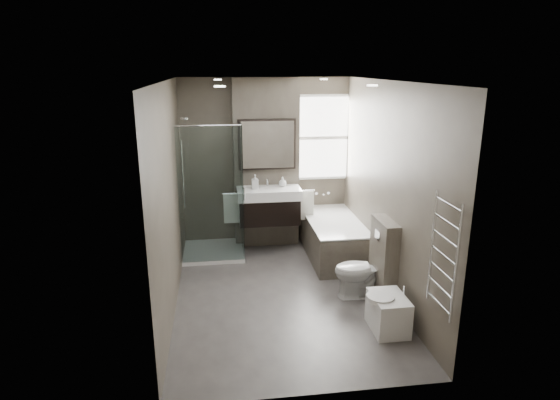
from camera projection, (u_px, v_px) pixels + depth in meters
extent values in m
cube|color=#4C4846|center=(282.00, 295.00, 5.90)|extent=(2.65, 3.85, 0.05)
cube|color=silver|center=(282.00, 79.00, 5.16)|extent=(2.65, 3.85, 0.05)
cube|color=brown|center=(265.00, 162.00, 7.36)|extent=(2.65, 0.05, 2.60)
cube|color=brown|center=(316.00, 258.00, 3.70)|extent=(2.65, 0.05, 2.60)
cube|color=brown|center=(168.00, 198.00, 5.36)|extent=(0.05, 3.85, 2.60)
cube|color=brown|center=(390.00, 190.00, 5.70)|extent=(0.05, 3.85, 2.60)
cube|color=#524B41|center=(266.00, 164.00, 7.22)|extent=(1.00, 0.25, 2.60)
cube|color=black|center=(269.00, 210.00, 7.06)|extent=(0.90, 0.45, 0.38)
cube|color=white|center=(269.00, 193.00, 6.99)|extent=(0.95, 0.47, 0.15)
cylinder|color=silver|center=(267.00, 182.00, 7.11)|extent=(0.03, 0.03, 0.12)
cylinder|color=silver|center=(268.00, 179.00, 7.04)|extent=(0.02, 0.12, 0.02)
cube|color=black|center=(267.00, 144.00, 6.98)|extent=(0.86, 0.06, 0.76)
cube|color=white|center=(267.00, 145.00, 6.94)|extent=(0.80, 0.02, 0.70)
cube|color=silver|center=(232.00, 208.00, 6.95)|extent=(0.24, 0.06, 0.44)
cube|color=silver|center=(306.00, 205.00, 7.10)|extent=(0.24, 0.06, 0.44)
cube|color=white|center=(214.00, 251.00, 7.15)|extent=(0.90, 0.90, 0.06)
cube|color=white|center=(211.00, 196.00, 6.45)|extent=(0.88, 0.01, 1.94)
cube|color=white|center=(241.00, 187.00, 6.93)|extent=(0.01, 0.88, 1.94)
cylinder|color=silver|center=(183.00, 174.00, 6.76)|extent=(0.02, 0.02, 1.00)
cube|color=#524B41|center=(333.00, 239.00, 6.98)|extent=(0.75, 1.60, 0.55)
cube|color=white|center=(334.00, 221.00, 6.90)|extent=(0.75, 1.60, 0.03)
cube|color=white|center=(333.00, 225.00, 6.92)|extent=(0.61, 1.42, 0.12)
cube|color=white|center=(322.00, 138.00, 7.33)|extent=(0.98, 0.04, 1.33)
cube|color=white|center=(323.00, 138.00, 7.31)|extent=(0.90, 0.01, 1.25)
cube|color=white|center=(323.00, 138.00, 7.30)|extent=(0.90, 0.01, 0.05)
imported|color=white|center=(362.00, 270.00, 5.73)|extent=(0.70, 0.43, 0.69)
cube|color=#524B41|center=(383.00, 260.00, 5.67)|extent=(0.18, 0.55, 1.00)
cube|color=silver|center=(377.00, 235.00, 5.57)|extent=(0.01, 0.16, 0.11)
cube|color=white|center=(388.00, 313.00, 5.04)|extent=(0.36, 0.49, 0.40)
cylinder|color=white|center=(380.00, 298.00, 4.97)|extent=(0.30, 0.30, 0.05)
cylinder|color=silver|center=(404.00, 290.00, 4.98)|extent=(0.02, 0.02, 0.10)
cylinder|color=silver|center=(456.00, 265.00, 4.00)|extent=(0.03, 0.03, 1.10)
cylinder|color=silver|center=(432.00, 246.00, 4.44)|extent=(0.03, 0.03, 1.10)
cube|color=silver|center=(444.00, 255.00, 4.22)|extent=(0.02, 0.46, 1.00)
imported|color=white|center=(255.00, 182.00, 6.93)|extent=(0.10, 0.10, 0.21)
imported|color=white|center=(283.00, 182.00, 7.05)|extent=(0.12, 0.12, 0.15)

